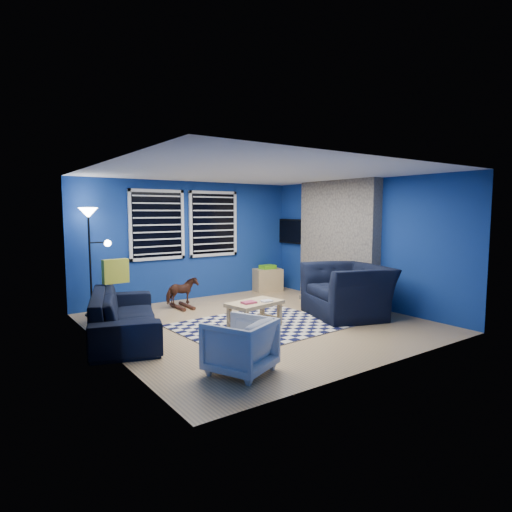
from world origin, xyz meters
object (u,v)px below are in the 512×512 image
(sofa, at_px, (124,314))
(armchair_bent, at_px, (240,346))
(armchair_big, at_px, (347,291))
(floor_lamp, at_px, (90,227))
(coffee_table, at_px, (255,309))
(rocking_horse, at_px, (182,291))
(tv, at_px, (294,231))
(cabinet, at_px, (268,279))

(sofa, height_order, armchair_bent, sofa)
(armchair_bent, bearing_deg, armchair_big, 176.65)
(armchair_big, height_order, floor_lamp, floor_lamp)
(armchair_big, xyz_separation_m, floor_lamp, (-3.70, 2.70, 1.13))
(sofa, xyz_separation_m, coffee_table, (1.88, -0.71, -0.03))
(armchair_big, height_order, coffee_table, armchair_big)
(rocking_horse, bearing_deg, tv, -89.47)
(armchair_big, relative_size, floor_lamp, 0.73)
(sofa, relative_size, cabinet, 3.31)
(sofa, bearing_deg, tv, -54.36)
(cabinet, bearing_deg, armchair_bent, -118.40)
(rocking_horse, height_order, cabinet, cabinet)
(armchair_big, xyz_separation_m, coffee_table, (-1.79, 0.33, -0.15))
(sofa, distance_m, cabinet, 4.33)
(coffee_table, height_order, cabinet, cabinet)
(tv, bearing_deg, sofa, -161.95)
(sofa, distance_m, coffee_table, 2.01)
(armchair_big, bearing_deg, armchair_bent, -51.64)
(rocking_horse, distance_m, floor_lamp, 2.05)
(floor_lamp, bearing_deg, cabinet, 1.18)
(rocking_horse, bearing_deg, coffee_table, -173.93)
(armchair_bent, distance_m, rocking_horse, 3.56)
(armchair_big, height_order, armchair_bent, armchair_big)
(coffee_table, xyz_separation_m, floor_lamp, (-1.91, 2.36, 1.28))
(tv, distance_m, cabinet, 1.29)
(tv, height_order, cabinet, tv)
(sofa, xyz_separation_m, armchair_bent, (0.63, -2.19, -0.02))
(cabinet, bearing_deg, floor_lamp, -166.81)
(armchair_big, bearing_deg, cabinet, -168.48)
(sofa, height_order, cabinet, sofa)
(tv, xyz_separation_m, floor_lamp, (-4.57, 0.17, 0.19))
(tv, bearing_deg, floor_lamp, 177.90)
(armchair_bent, xyz_separation_m, floor_lamp, (-0.66, 3.84, 1.27))
(rocking_horse, height_order, floor_lamp, floor_lamp)
(armchair_bent, bearing_deg, floor_lamp, -104.35)
(tv, relative_size, coffee_table, 1.03)
(cabinet, height_order, floor_lamp, floor_lamp)
(coffee_table, height_order, floor_lamp, floor_lamp)
(floor_lamp, bearing_deg, tv, -2.10)
(tv, relative_size, armchair_bent, 1.42)
(tv, xyz_separation_m, rocking_horse, (-3.01, -0.23, -1.07))
(armchair_bent, height_order, floor_lamp, floor_lamp)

